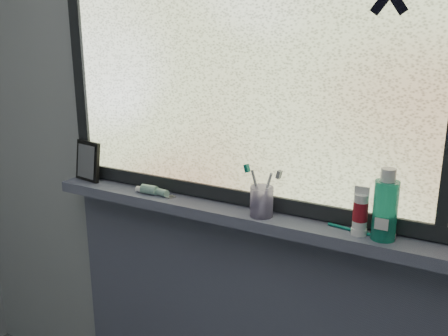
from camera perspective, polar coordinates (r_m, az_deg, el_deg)
name	(u,v)px	position (r m, az deg, el deg)	size (l,w,h in m)	color
wall_back	(259,141)	(1.70, 4.03, 3.06)	(3.00, 0.01, 2.50)	#9EA3A8
windowsill	(248,217)	(1.71, 2.79, -5.61)	(1.62, 0.14, 0.04)	#52566E
window_pane	(258,58)	(1.64, 3.87, 12.46)	(1.50, 0.01, 1.00)	silver
frame_bottom	(255,199)	(1.74, 3.52, -3.56)	(1.60, 0.03, 0.05)	black
frame_left	(79,52)	(2.09, -16.23, 12.63)	(0.05, 0.03, 1.10)	black
vanity_mirror	(88,161)	(2.10, -15.29, 0.78)	(0.13, 0.06, 0.16)	black
toothpaste_tube	(154,190)	(1.88, -8.03, -2.55)	(0.20, 0.04, 0.04)	silver
toothbrush_cup	(262,201)	(1.65, 4.32, -3.84)	(0.08, 0.08, 0.10)	#BAABE2
toothbrush_lying	(356,230)	(1.59, 14.80, -6.88)	(0.22, 0.02, 0.01)	#0C6C5D
mouthwash_bottle	(386,204)	(1.53, 17.99, -3.98)	(0.07, 0.07, 0.18)	teal
cream_tube	(361,209)	(1.55, 15.34, -4.56)	(0.04, 0.04, 0.11)	silver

